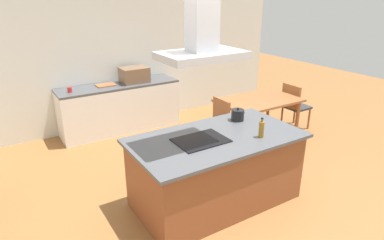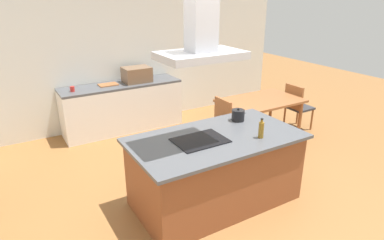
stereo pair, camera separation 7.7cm
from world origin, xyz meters
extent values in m
plane|color=#936033|center=(0.00, 1.50, 0.00)|extent=(16.00, 16.00, 0.00)
cube|color=silver|center=(0.00, 3.25, 1.35)|extent=(7.20, 0.10, 2.70)
cube|color=brown|center=(0.00, 0.00, 0.43)|extent=(1.98, 1.03, 0.86)
cube|color=#4C4F54|center=(0.00, 0.00, 0.88)|extent=(2.08, 1.13, 0.04)
cube|color=black|center=(-0.23, 0.00, 0.91)|extent=(0.60, 0.44, 0.01)
cylinder|color=black|center=(0.55, 0.29, 0.98)|extent=(0.17, 0.17, 0.15)
sphere|color=black|center=(0.55, 0.29, 1.06)|extent=(0.03, 0.03, 0.03)
cone|color=black|center=(0.66, 0.29, 0.98)|extent=(0.06, 0.03, 0.04)
cylinder|color=olive|center=(0.43, -0.29, 1.00)|extent=(0.06, 0.06, 0.19)
cylinder|color=olive|center=(0.43, -0.29, 1.11)|extent=(0.03, 0.03, 0.04)
cylinder|color=black|center=(0.43, -0.29, 1.14)|extent=(0.03, 0.03, 0.01)
cube|color=white|center=(-0.16, 2.88, 0.43)|extent=(2.23, 0.62, 0.86)
cube|color=#4C4F54|center=(-0.16, 2.88, 0.88)|extent=(2.23, 0.62, 0.04)
cube|color=brown|center=(0.16, 2.88, 1.04)|extent=(0.50, 0.38, 0.28)
cylinder|color=red|center=(-1.04, 2.84, 0.95)|extent=(0.08, 0.08, 0.09)
cube|color=#995B33|center=(-0.38, 2.93, 0.91)|extent=(0.34, 0.24, 0.02)
cube|color=#995B33|center=(1.76, 1.18, 0.73)|extent=(1.40, 0.90, 0.04)
cylinder|color=#995B33|center=(1.14, 0.81, 0.35)|extent=(0.06, 0.06, 0.71)
cylinder|color=#995B33|center=(2.38, 0.81, 0.35)|extent=(0.06, 0.06, 0.71)
cylinder|color=#995B33|center=(1.14, 1.55, 0.35)|extent=(0.06, 0.06, 0.71)
cylinder|color=#995B33|center=(2.38, 1.55, 0.35)|extent=(0.06, 0.06, 0.71)
cube|color=#333338|center=(0.76, 1.18, 0.43)|extent=(0.42, 0.42, 0.04)
cube|color=#995B33|center=(0.95, 1.18, 0.67)|extent=(0.04, 0.42, 0.44)
cylinder|color=#995B33|center=(0.58, 1.00, 0.21)|extent=(0.04, 0.04, 0.41)
cylinder|color=#995B33|center=(0.58, 1.36, 0.21)|extent=(0.04, 0.04, 0.41)
cylinder|color=#995B33|center=(0.94, 1.00, 0.21)|extent=(0.04, 0.04, 0.41)
cylinder|color=#995B33|center=(0.94, 1.36, 0.21)|extent=(0.04, 0.04, 0.41)
cube|color=#333338|center=(2.76, 1.18, 0.43)|extent=(0.42, 0.42, 0.04)
cube|color=#995B33|center=(2.57, 1.18, 0.67)|extent=(0.04, 0.42, 0.44)
cylinder|color=#995B33|center=(2.94, 1.36, 0.21)|extent=(0.04, 0.04, 0.41)
cylinder|color=#995B33|center=(2.94, 1.00, 0.21)|extent=(0.04, 0.04, 0.41)
cylinder|color=#995B33|center=(2.58, 1.36, 0.21)|extent=(0.04, 0.04, 0.41)
cylinder|color=#995B33|center=(2.58, 1.00, 0.21)|extent=(0.04, 0.04, 0.41)
cube|color=#ADADB2|center=(-0.23, 0.00, 1.89)|extent=(0.90, 0.55, 0.08)
cube|color=#ADADB2|center=(-0.23, 0.00, 2.28)|extent=(0.28, 0.24, 0.70)
camera|label=1|loc=(-2.19, -2.95, 2.54)|focal=31.45mm
camera|label=2|loc=(-2.12, -2.99, 2.54)|focal=31.45mm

